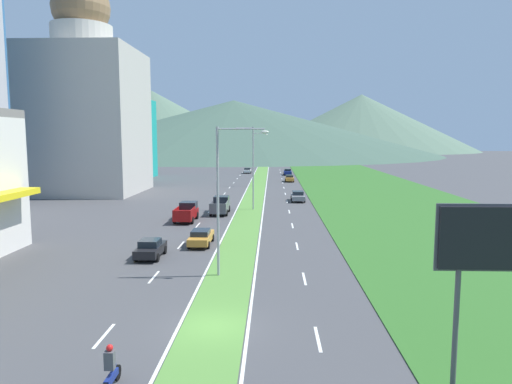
{
  "coord_description": "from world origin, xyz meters",
  "views": [
    {
      "loc": [
        2.92,
        -22.25,
        9.46
      ],
      "look_at": [
        0.89,
        35.36,
        2.64
      ],
      "focal_mm": 32.7,
      "sensor_mm": 36.0,
      "label": 1
    }
  ],
  "objects_px": {
    "street_lamp_far": "(255,156)",
    "pickup_truck_1": "(220,206)",
    "street_lamp_mid": "(251,163)",
    "motorcycle_rider": "(111,371)",
    "car_2": "(247,170)",
    "car_3": "(151,248)",
    "car_5": "(201,237)",
    "car_4": "(288,172)",
    "street_lamp_near": "(223,191)",
    "car_1": "(289,178)",
    "pickup_truck_0": "(187,212)",
    "car_0": "(298,196)"
  },
  "relations": [
    {
      "from": "street_lamp_far",
      "to": "car_4",
      "type": "xyz_separation_m",
      "value": [
        7.2,
        26.69,
        -5.06
      ]
    },
    {
      "from": "car_3",
      "to": "car_4",
      "type": "bearing_deg",
      "value": -9.42
    },
    {
      "from": "car_1",
      "to": "pickup_truck_1",
      "type": "height_order",
      "value": "pickup_truck_1"
    },
    {
      "from": "car_2",
      "to": "pickup_truck_1",
      "type": "bearing_deg",
      "value": -179.92
    },
    {
      "from": "street_lamp_near",
      "to": "street_lamp_mid",
      "type": "xyz_separation_m",
      "value": [
        0.56,
        29.34,
        0.23
      ]
    },
    {
      "from": "car_1",
      "to": "pickup_truck_0",
      "type": "relative_size",
      "value": 0.81
    },
    {
      "from": "car_3",
      "to": "pickup_truck_0",
      "type": "relative_size",
      "value": 0.74
    },
    {
      "from": "car_1",
      "to": "pickup_truck_1",
      "type": "relative_size",
      "value": 0.81
    },
    {
      "from": "car_4",
      "to": "street_lamp_near",
      "type": "bearing_deg",
      "value": -4.75
    },
    {
      "from": "street_lamp_near",
      "to": "car_0",
      "type": "xyz_separation_m",
      "value": [
        7.07,
        37.66,
        -5.09
      ]
    },
    {
      "from": "motorcycle_rider",
      "to": "pickup_truck_1",
      "type": "bearing_deg",
      "value": 0.6
    },
    {
      "from": "street_lamp_far",
      "to": "pickup_truck_1",
      "type": "bearing_deg",
      "value": -95.4
    },
    {
      "from": "pickup_truck_1",
      "to": "car_5",
      "type": "bearing_deg",
      "value": -179.36
    },
    {
      "from": "car_3",
      "to": "pickup_truck_1",
      "type": "height_order",
      "value": "pickup_truck_1"
    },
    {
      "from": "car_2",
      "to": "car_4",
      "type": "relative_size",
      "value": 0.92
    },
    {
      "from": "car_1",
      "to": "car_5",
      "type": "distance_m",
      "value": 59.59
    },
    {
      "from": "car_2",
      "to": "car_3",
      "type": "height_order",
      "value": "car_3"
    },
    {
      "from": "street_lamp_far",
      "to": "car_2",
      "type": "height_order",
      "value": "street_lamp_far"
    },
    {
      "from": "street_lamp_mid",
      "to": "car_0",
      "type": "height_order",
      "value": "street_lamp_mid"
    },
    {
      "from": "car_0",
      "to": "street_lamp_mid",
      "type": "bearing_deg",
      "value": -38.01
    },
    {
      "from": "car_4",
      "to": "pickup_truck_1",
      "type": "xyz_separation_m",
      "value": [
        -10.27,
        -59.17,
        0.2
      ]
    },
    {
      "from": "street_lamp_far",
      "to": "car_0",
      "type": "xyz_separation_m",
      "value": [
        7.17,
        -20.98,
        -5.09
      ]
    },
    {
      "from": "pickup_truck_0",
      "to": "street_lamp_near",
      "type": "bearing_deg",
      "value": -162.95
    },
    {
      "from": "street_lamp_far",
      "to": "car_5",
      "type": "height_order",
      "value": "street_lamp_far"
    },
    {
      "from": "car_4",
      "to": "car_5",
      "type": "distance_m",
      "value": 76.85
    },
    {
      "from": "pickup_truck_1",
      "to": "car_0",
      "type": "bearing_deg",
      "value": -41.68
    },
    {
      "from": "car_5",
      "to": "car_0",
      "type": "bearing_deg",
      "value": -19.41
    },
    {
      "from": "street_lamp_far",
      "to": "pickup_truck_1",
      "type": "height_order",
      "value": "street_lamp_far"
    },
    {
      "from": "street_lamp_near",
      "to": "car_1",
      "type": "bearing_deg",
      "value": 84.17
    },
    {
      "from": "street_lamp_far",
      "to": "pickup_truck_0",
      "type": "xyz_separation_m",
      "value": [
        -6.32,
        -37.7,
        -4.86
      ]
    },
    {
      "from": "street_lamp_far",
      "to": "motorcycle_rider",
      "type": "xyz_separation_m",
      "value": [
        -2.64,
        -73.23,
        -5.1
      ]
    },
    {
      "from": "street_lamp_mid",
      "to": "pickup_truck_1",
      "type": "bearing_deg",
      "value": -139.59
    },
    {
      "from": "car_4",
      "to": "motorcycle_rider",
      "type": "relative_size",
      "value": 2.22
    },
    {
      "from": "car_1",
      "to": "car_2",
      "type": "relative_size",
      "value": 1.07
    },
    {
      "from": "street_lamp_near",
      "to": "motorcycle_rider",
      "type": "distance_m",
      "value": 15.7
    },
    {
      "from": "car_1",
      "to": "pickup_truck_0",
      "type": "distance_m",
      "value": 48.83
    },
    {
      "from": "street_lamp_near",
      "to": "pickup_truck_1",
      "type": "bearing_deg",
      "value": 96.91
    },
    {
      "from": "street_lamp_far",
      "to": "pickup_truck_1",
      "type": "distance_m",
      "value": 32.98
    },
    {
      "from": "street_lamp_near",
      "to": "motorcycle_rider",
      "type": "bearing_deg",
      "value": -100.65
    },
    {
      "from": "street_lamp_near",
      "to": "pickup_truck_0",
      "type": "distance_m",
      "value": 22.44
    },
    {
      "from": "street_lamp_mid",
      "to": "motorcycle_rider",
      "type": "distance_m",
      "value": 44.37
    },
    {
      "from": "pickup_truck_0",
      "to": "motorcycle_rider",
      "type": "relative_size",
      "value": 2.7
    },
    {
      "from": "pickup_truck_0",
      "to": "car_2",
      "type": "bearing_deg",
      "value": -2.59
    },
    {
      "from": "street_lamp_mid",
      "to": "car_1",
      "type": "xyz_separation_m",
      "value": [
        6.37,
        38.57,
        -5.34
      ]
    },
    {
      "from": "car_1",
      "to": "motorcycle_rider",
      "type": "relative_size",
      "value": 2.18
    },
    {
      "from": "car_0",
      "to": "car_4",
      "type": "relative_size",
      "value": 1.07
    },
    {
      "from": "street_lamp_mid",
      "to": "car_4",
      "type": "distance_m",
      "value": 56.62
    },
    {
      "from": "car_0",
      "to": "motorcycle_rider",
      "type": "distance_m",
      "value": 53.16
    },
    {
      "from": "car_3",
      "to": "car_0",
      "type": "bearing_deg",
      "value": -22.02
    },
    {
      "from": "car_2",
      "to": "motorcycle_rider",
      "type": "bearing_deg",
      "value": -179.72
    }
  ]
}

